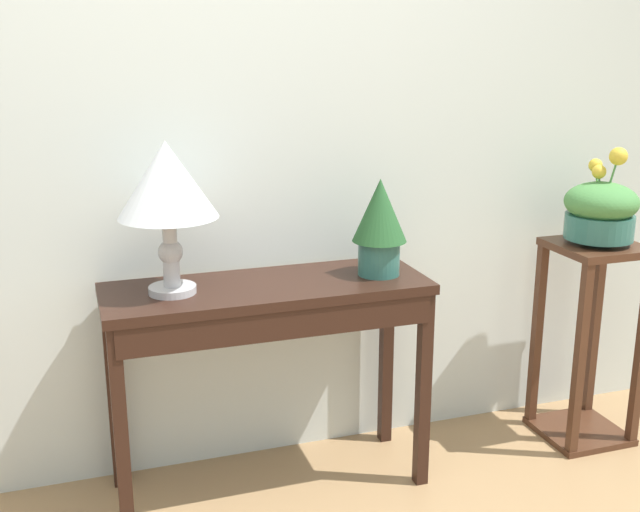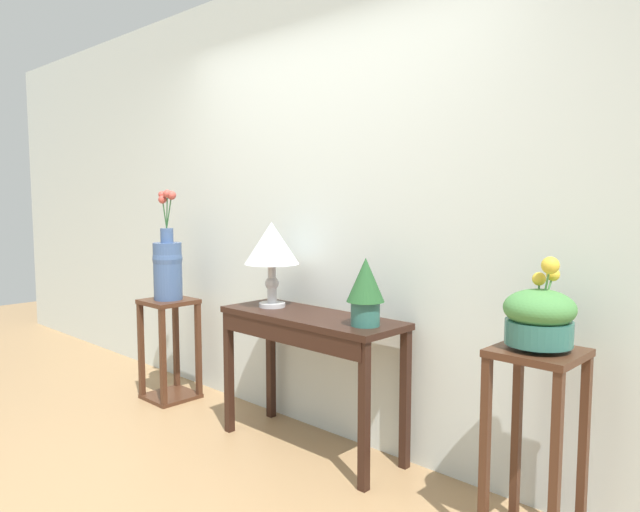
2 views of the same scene
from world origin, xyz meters
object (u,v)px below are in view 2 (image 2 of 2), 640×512
object	(u,v)px
table_lamp	(272,246)
pedestal_stand_left	(170,349)
potted_plant_on_console	(365,288)
flower_vase_tall_left	(168,264)
console_table	(308,336)
planter_bowl_wide_right	(539,316)
pedestal_stand_right	(534,449)

from	to	relation	value
table_lamp	pedestal_stand_left	xyz separation A→B (m)	(-1.00, -0.09, -0.79)
potted_plant_on_console	flower_vase_tall_left	distance (m)	1.73
table_lamp	flower_vase_tall_left	distance (m)	1.02
table_lamp	pedestal_stand_left	distance (m)	1.27
console_table	planter_bowl_wide_right	size ratio (longest dim) A/B	2.99
console_table	flower_vase_tall_left	world-z (taller)	flower_vase_tall_left
planter_bowl_wide_right	potted_plant_on_console	bearing A→B (deg)	178.31
flower_vase_tall_left	pedestal_stand_right	distance (m)	2.70
potted_plant_on_console	pedestal_stand_right	xyz separation A→B (m)	(0.91, -0.03, -0.56)
flower_vase_tall_left	pedestal_stand_left	bearing A→B (deg)	-165.33
potted_plant_on_console	planter_bowl_wide_right	bearing A→B (deg)	-1.69
table_lamp	pedestal_stand_right	bearing A→B (deg)	-1.62
console_table	pedestal_stand_right	size ratio (longest dim) A/B	1.36
flower_vase_tall_left	pedestal_stand_right	xyz separation A→B (m)	(2.64, 0.04, -0.56)
planter_bowl_wide_right	pedestal_stand_right	bearing A→B (deg)	-149.17
table_lamp	pedestal_stand_right	world-z (taller)	table_lamp
console_table	table_lamp	distance (m)	0.58
console_table	pedestal_stand_right	world-z (taller)	pedestal_stand_right
pedestal_stand_left	pedestal_stand_right	bearing A→B (deg)	0.87
potted_plant_on_console	planter_bowl_wide_right	xyz separation A→B (m)	(0.91, -0.03, -0.01)
table_lamp	planter_bowl_wide_right	world-z (taller)	table_lamp
console_table	pedestal_stand_left	bearing A→B (deg)	-177.25
console_table	potted_plant_on_console	xyz separation A→B (m)	(0.41, 0.00, 0.31)
table_lamp	potted_plant_on_console	world-z (taller)	table_lamp
pedestal_stand_right	planter_bowl_wide_right	world-z (taller)	planter_bowl_wide_right
pedestal_stand_right	potted_plant_on_console	bearing A→B (deg)	178.28
potted_plant_on_console	flower_vase_tall_left	bearing A→B (deg)	-177.77
flower_vase_tall_left	planter_bowl_wide_right	world-z (taller)	flower_vase_tall_left
console_table	table_lamp	xyz separation A→B (m)	(-0.32, 0.02, 0.48)
table_lamp	pedestal_stand_right	size ratio (longest dim) A/B	0.61
flower_vase_tall_left	planter_bowl_wide_right	xyz separation A→B (m)	(2.65, 0.04, -0.01)
pedestal_stand_left	flower_vase_tall_left	bearing A→B (deg)	14.67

